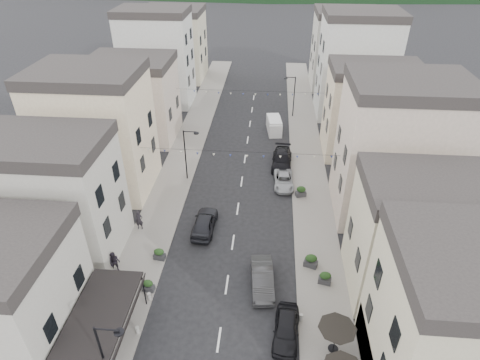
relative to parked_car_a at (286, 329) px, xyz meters
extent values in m
cube|color=slate|center=(-12.10, 25.29, -0.67)|extent=(4.00, 76.00, 0.12)
cube|color=slate|center=(2.90, 25.29, -0.67)|extent=(4.00, 76.00, 0.12)
cube|color=#BBB495|center=(9.90, -2.71, 4.27)|extent=(10.00, 8.00, 10.00)
cube|color=black|center=(-12.10, -1.71, 2.47)|extent=(3.60, 7.50, 0.15)
cube|color=black|center=(-10.30, -1.71, 1.97)|extent=(0.34, 7.50, 0.99)
cylinder|color=black|center=(-10.40, 1.79, 0.87)|extent=(0.10, 0.10, 3.20)
cube|color=#A9A59B|center=(-19.10, 7.29, 4.27)|extent=(10.00, 7.00, 10.00)
cube|color=#262323|center=(-19.10, 7.29, 9.77)|extent=(10.20, 7.14, 1.00)
cube|color=#C7B395|center=(-19.10, 17.29, 5.27)|extent=(10.00, 8.00, 12.00)
cube|color=#262323|center=(-19.10, 17.29, 11.77)|extent=(10.20, 8.16, 1.00)
cube|color=#AB9D8B|center=(-19.10, 29.29, 4.02)|extent=(10.00, 8.00, 9.50)
cube|color=#262323|center=(-19.10, 29.29, 9.27)|extent=(10.20, 8.16, 1.00)
cube|color=#B3B3AE|center=(-19.10, 41.29, 5.77)|extent=(10.00, 7.00, 13.00)
cube|color=#262323|center=(-19.10, 41.29, 12.77)|extent=(10.20, 7.14, 1.00)
cube|color=#BBB495|center=(-19.10, 53.29, 4.77)|extent=(10.00, 9.00, 11.00)
cube|color=#262323|center=(-19.10, 53.29, 10.77)|extent=(10.20, 9.18, 1.00)
cube|color=#BBB495|center=(9.90, 5.29, 3.77)|extent=(10.00, 7.00, 9.00)
cube|color=#262323|center=(9.90, 5.29, 8.77)|extent=(10.20, 7.14, 1.00)
cube|color=#AB9D8B|center=(9.90, 15.29, 5.52)|extent=(10.00, 8.00, 12.50)
cube|color=#262323|center=(9.90, 15.29, 12.27)|extent=(10.20, 8.16, 1.00)
cube|color=#C7B395|center=(9.90, 27.29, 4.27)|extent=(10.00, 7.00, 10.00)
cube|color=#262323|center=(9.90, 27.29, 9.77)|extent=(10.20, 7.14, 1.00)
cube|color=#B3B3AE|center=(9.90, 39.29, 6.02)|extent=(10.00, 8.00, 13.50)
cube|color=#262323|center=(9.90, 39.29, 13.27)|extent=(10.20, 8.16, 1.00)
cube|color=#A9A59B|center=(9.90, 51.29, 5.02)|extent=(10.00, 9.00, 11.50)
cube|color=#262323|center=(9.90, 51.29, 11.27)|extent=(10.20, 9.18, 1.00)
cylinder|color=black|center=(3.10, -1.11, 0.54)|extent=(0.06, 0.06, 2.30)
cone|color=black|center=(3.10, -1.11, 1.64)|extent=(2.50, 2.50, 0.55)
cylinder|color=black|center=(3.10, -1.11, -0.24)|extent=(0.70, 0.70, 0.04)
cylinder|color=black|center=(-10.70, -4.71, 2.27)|extent=(0.14, 0.14, 6.00)
cylinder|color=black|center=(-10.00, -4.71, 5.17)|extent=(1.40, 0.10, 0.10)
cylinder|color=black|center=(-9.35, -4.71, 5.02)|extent=(0.56, 0.56, 0.08)
cylinder|color=black|center=(-10.70, 19.29, 2.27)|extent=(0.14, 0.14, 6.00)
cylinder|color=black|center=(-10.00, 19.29, 5.17)|extent=(1.40, 0.10, 0.10)
cylinder|color=black|center=(-9.35, 19.29, 5.02)|extent=(0.56, 0.56, 0.08)
cylinder|color=black|center=(1.50, 37.29, 2.27)|extent=(0.14, 0.14, 6.00)
cylinder|color=black|center=(0.80, 37.29, 5.17)|extent=(1.40, 0.10, 0.10)
cylinder|color=black|center=(0.15, 37.29, 5.02)|extent=(0.56, 0.56, 0.08)
cylinder|color=gray|center=(-10.30, -0.71, -0.31)|extent=(0.26, 0.26, 0.60)
cylinder|color=gray|center=(-10.30, 2.29, -0.31)|extent=(0.26, 0.26, 0.60)
cylinder|color=gray|center=(1.10, 1.29, -0.31)|extent=(0.26, 0.26, 0.60)
cylinder|color=black|center=(-4.60, 15.29, 5.27)|extent=(19.00, 0.02, 0.02)
cone|color=beige|center=(-13.31, 15.29, 5.08)|extent=(0.28, 0.28, 0.24)
cone|color=navy|center=(-11.72, 15.29, 4.99)|extent=(0.28, 0.28, 0.24)
cone|color=beige|center=(-10.14, 15.29, 4.91)|extent=(0.28, 0.28, 0.24)
cone|color=navy|center=(-8.56, 15.29, 4.85)|extent=(0.28, 0.28, 0.24)
cone|color=beige|center=(-6.97, 15.29, 4.80)|extent=(0.28, 0.28, 0.24)
cone|color=navy|center=(-5.39, 15.29, 4.78)|extent=(0.28, 0.28, 0.24)
cone|color=beige|center=(-3.81, 15.29, 4.78)|extent=(0.28, 0.28, 0.24)
cone|color=navy|center=(-2.22, 15.29, 4.80)|extent=(0.28, 0.28, 0.24)
cone|color=beige|center=(-0.64, 15.29, 4.85)|extent=(0.28, 0.28, 0.24)
cone|color=navy|center=(0.94, 15.29, 4.91)|extent=(0.28, 0.28, 0.24)
cone|color=beige|center=(2.53, 15.29, 4.99)|extent=(0.28, 0.28, 0.24)
cone|color=navy|center=(4.11, 15.29, 5.08)|extent=(0.28, 0.28, 0.24)
cylinder|color=black|center=(-4.60, 31.29, 5.27)|extent=(19.00, 0.02, 0.02)
cone|color=beige|center=(-13.31, 31.29, 5.08)|extent=(0.28, 0.28, 0.24)
cone|color=navy|center=(-11.72, 31.29, 4.99)|extent=(0.28, 0.28, 0.24)
cone|color=beige|center=(-10.14, 31.29, 4.91)|extent=(0.28, 0.28, 0.24)
cone|color=navy|center=(-8.56, 31.29, 4.85)|extent=(0.28, 0.28, 0.24)
cone|color=beige|center=(-6.97, 31.29, 4.80)|extent=(0.28, 0.28, 0.24)
cone|color=navy|center=(-5.39, 31.29, 4.78)|extent=(0.28, 0.28, 0.24)
cone|color=beige|center=(-3.81, 31.29, 4.78)|extent=(0.28, 0.28, 0.24)
cone|color=navy|center=(-2.22, 31.29, 4.80)|extent=(0.28, 0.28, 0.24)
cone|color=beige|center=(-0.64, 31.29, 4.85)|extent=(0.28, 0.28, 0.24)
cone|color=navy|center=(0.94, 31.29, 4.91)|extent=(0.28, 0.28, 0.24)
cone|color=beige|center=(2.53, 31.29, 4.99)|extent=(0.28, 0.28, 0.24)
cone|color=navy|center=(4.11, 31.29, 5.08)|extent=(0.28, 0.28, 0.24)
imported|color=black|center=(0.00, 0.00, 0.00)|extent=(2.10, 4.43, 1.46)
imported|color=#2D2D30|center=(-1.80, 4.41, 0.05)|extent=(2.11, 4.90, 1.57)
imported|color=#979A9F|center=(0.00, 18.91, -0.11)|extent=(2.22, 4.53, 1.24)
imported|color=black|center=(-0.19, 23.15, 0.07)|extent=(2.52, 5.61, 1.60)
imported|color=black|center=(-7.40, 10.83, 0.09)|extent=(2.14, 4.92, 1.65)
cube|color=silver|center=(-1.20, 32.13, 0.16)|extent=(2.23, 4.48, 1.79)
cube|color=silver|center=(-1.14, 31.60, 1.10)|extent=(2.00, 3.05, 0.45)
cylinder|color=black|center=(-1.71, 30.44, -0.42)|extent=(0.30, 0.65, 0.63)
cylinder|color=black|center=(-0.29, 30.62, -0.42)|extent=(0.30, 0.65, 0.63)
cylinder|color=black|center=(-2.12, 33.64, -0.42)|extent=(0.30, 0.65, 0.63)
cylinder|color=black|center=(-0.69, 33.82, -0.42)|extent=(0.30, 0.65, 0.63)
imported|color=black|center=(-13.40, 10.37, 0.35)|extent=(0.74, 0.52, 1.93)
imported|color=black|center=(-13.80, 4.88, 0.37)|extent=(1.01, 0.82, 1.97)
cube|color=#313234|center=(-10.60, 3.11, -0.38)|extent=(1.00, 0.62, 0.47)
ellipsoid|color=#1A3213|center=(-10.60, 3.11, 0.14)|extent=(0.83, 0.53, 0.60)
cube|color=#28282B|center=(-10.60, 6.58, -0.37)|extent=(1.05, 0.67, 0.49)
ellipsoid|color=#1A3213|center=(-10.60, 6.58, 0.17)|extent=(0.86, 0.55, 0.63)
cube|color=#2E2D30|center=(3.12, 5.01, -0.36)|extent=(1.10, 0.74, 0.51)
ellipsoid|color=#1A3213|center=(3.12, 5.01, 0.20)|extent=(0.89, 0.57, 0.65)
cube|color=#2D2D2F|center=(2.13, 6.77, -0.34)|extent=(1.24, 0.93, 0.55)
ellipsoid|color=#1A3213|center=(2.13, 6.77, 0.27)|extent=(0.97, 0.62, 0.71)
cube|color=#333336|center=(1.77, 16.86, -0.35)|extent=(1.19, 0.87, 0.53)
ellipsoid|color=#1A3213|center=(1.77, 16.86, 0.24)|extent=(0.94, 0.60, 0.68)
camera|label=1|loc=(-1.74, -17.71, 23.66)|focal=30.00mm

